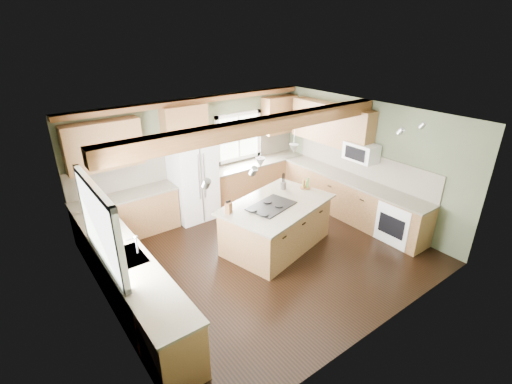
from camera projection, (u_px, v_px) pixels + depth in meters
floor at (263, 254)px, 7.10m from camera, size 5.60×5.60×0.00m
ceiling at (264, 119)px, 6.03m from camera, size 5.60×5.60×0.00m
wall_back at (196, 155)px, 8.39m from camera, size 5.60×0.00×5.60m
wall_left at (101, 243)px, 5.04m from camera, size 0.00×5.00×5.00m
wall_right at (365, 160)px, 8.09m from camera, size 0.00×5.00×5.00m
ceiling_beam at (260, 126)px, 6.16m from camera, size 5.55×0.26×0.26m
soffit_trim at (194, 101)px, 7.80m from camera, size 5.55×0.20×0.10m
backsplash_back at (196, 159)px, 8.42m from camera, size 5.58×0.03×0.58m
backsplash_right at (362, 164)px, 8.16m from camera, size 0.03×3.70×0.58m
base_cab_back_left at (128, 216)px, 7.55m from camera, size 2.02×0.60×0.88m
counter_back_left at (124, 196)px, 7.36m from camera, size 2.06×0.64×0.04m
base_cab_back_right at (256, 180)px, 9.34m from camera, size 2.62×0.60×0.88m
counter_back_right at (256, 162)px, 9.15m from camera, size 2.66×0.64×0.04m
base_cab_left at (130, 284)px, 5.59m from camera, size 0.60×3.70×0.88m
counter_left at (126, 258)px, 5.40m from camera, size 0.64×3.74×0.04m
base_cab_right at (350, 199)px, 8.32m from camera, size 0.60×3.70×0.88m
counter_right at (352, 180)px, 8.13m from camera, size 0.64×3.74×0.04m
upper_cab_back_left at (103, 145)px, 6.91m from camera, size 1.40×0.35×0.90m
upper_cab_over_fridge at (184, 122)px, 7.75m from camera, size 0.96×0.35×0.70m
upper_cab_right at (331, 124)px, 8.39m from camera, size 0.35×2.20×0.90m
upper_cab_back_corner at (279, 115)px, 9.25m from camera, size 0.90×0.35×0.90m
window_left at (98, 225)px, 4.98m from camera, size 0.04×1.60×1.05m
window_back at (238, 137)px, 8.90m from camera, size 1.10×0.04×1.00m
sink at (126, 258)px, 5.40m from camera, size 0.50×0.65×0.03m
faucet at (137, 245)px, 5.44m from camera, size 0.02×0.02×0.28m
dishwasher at (168, 337)px, 4.66m from camera, size 0.60×0.60×0.84m
oven at (400, 222)px, 7.37m from camera, size 0.60×0.72×0.84m
microwave at (361, 152)px, 7.83m from camera, size 0.40×0.70×0.38m
pendant_left at (260, 162)px, 6.26m from camera, size 0.18×0.18×0.16m
pendant_right at (294, 148)px, 6.97m from camera, size 0.18×0.18×0.16m
refrigerator at (193, 180)px, 8.11m from camera, size 0.90×0.74×1.80m
island at (276, 225)px, 7.21m from camera, size 2.24×1.67×0.88m
island_top at (277, 204)px, 7.02m from camera, size 2.40×1.83×0.04m
cooktop at (271, 206)px, 6.89m from camera, size 0.98×0.77×0.02m
knife_block at (229, 208)px, 6.61m from camera, size 0.15×0.14×0.20m
utensil_crock at (283, 185)px, 7.60m from camera, size 0.16×0.16×0.15m
bottle_tray at (306, 183)px, 7.62m from camera, size 0.30×0.30×0.21m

